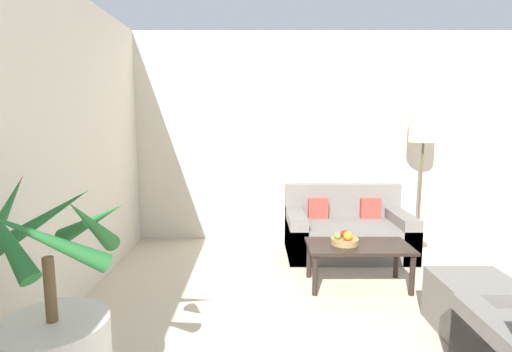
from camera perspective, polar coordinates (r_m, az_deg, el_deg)
The scene contains 10 objects.
wall_back at distance 5.46m, azimuth 16.41°, elevation 5.22°, with size 7.76×0.06×2.70m.
potted_palm at distance 2.60m, azimuth -26.72°, elevation -20.35°, with size 0.83×0.84×1.33m.
sofa_loveseat at distance 4.93m, azimuth 12.95°, elevation -7.77°, with size 1.43×0.85×0.79m.
floor_lamp at distance 5.36m, azimuth 22.98°, elevation 5.63°, with size 0.36×0.36×1.66m.
coffee_table at distance 4.00m, azimuth 14.55°, elevation -10.25°, with size 0.97×0.51×0.41m.
fruit_bowl at distance 3.95m, azimuth 12.66°, elevation -9.08°, with size 0.26×0.26×0.06m.
apple_red at distance 3.96m, azimuth 12.66°, elevation -8.07°, with size 0.08×0.08×0.08m.
apple_green at distance 3.90m, azimuth 11.69°, elevation -8.34°, with size 0.07×0.07×0.07m.
orange_fruit at distance 3.87m, azimuth 13.14°, elevation -8.35°, with size 0.09×0.09×0.09m.
ottoman at distance 3.56m, azimuth 28.85°, elevation -15.89°, with size 0.56×0.55×0.42m.
Camera 1 is at (-1.53, 1.26, 1.60)m, focal length 28.00 mm.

